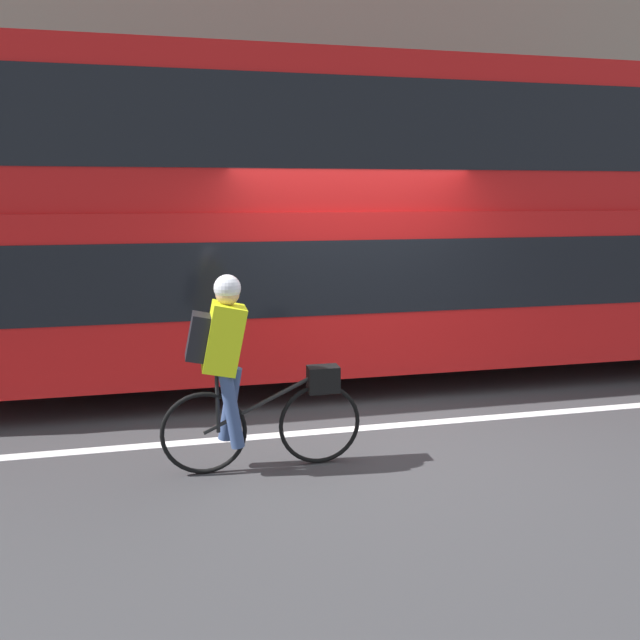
# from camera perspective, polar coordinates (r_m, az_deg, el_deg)

# --- Properties ---
(ground_plane) EXTENTS (80.00, 80.00, 0.00)m
(ground_plane) POSITION_cam_1_polar(r_m,az_deg,el_deg) (6.25, 4.48, -9.68)
(ground_plane) COLOR #38383A
(road_center_line) EXTENTS (50.00, 0.14, 0.01)m
(road_center_line) POSITION_cam_1_polar(r_m,az_deg,el_deg) (6.21, 4.58, -9.77)
(road_center_line) COLOR silver
(road_center_line) RESTS_ON ground_plane
(sidewalk_curb) EXTENTS (60.00, 2.42, 0.15)m
(sidewalk_curb) POSITION_cam_1_polar(r_m,az_deg,el_deg) (12.00, -3.97, 0.99)
(sidewalk_curb) COLOR gray
(sidewalk_curb) RESTS_ON ground_plane
(building_facade) EXTENTS (60.00, 0.30, 9.96)m
(building_facade) POSITION_cam_1_polar(r_m,az_deg,el_deg) (13.43, -5.22, 23.16)
(building_facade) COLOR gray
(building_facade) RESTS_ON ground_plane
(bus) EXTENTS (11.38, 2.53, 3.66)m
(bus) POSITION_cam_1_polar(r_m,az_deg,el_deg) (7.93, 7.61, 9.84)
(bus) COLOR black
(bus) RESTS_ON ground_plane
(cyclist_on_bike) EXTENTS (1.66, 0.32, 1.64)m
(cyclist_on_bike) POSITION_cam_1_polar(r_m,az_deg,el_deg) (5.06, -7.31, -4.35)
(cyclist_on_bike) COLOR black
(cyclist_on_bike) RESTS_ON ground_plane
(trash_bin) EXTENTS (0.54, 0.54, 0.99)m
(trash_bin) POSITION_cam_1_polar(r_m,az_deg,el_deg) (13.83, 20.23, 4.08)
(trash_bin) COLOR #262628
(trash_bin) RESTS_ON sidewalk_curb
(street_sign_post) EXTENTS (0.36, 0.09, 2.71)m
(street_sign_post) POSITION_cam_1_polar(r_m,az_deg,el_deg) (11.80, -0.93, 8.57)
(street_sign_post) COLOR #59595B
(street_sign_post) RESTS_ON sidewalk_curb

